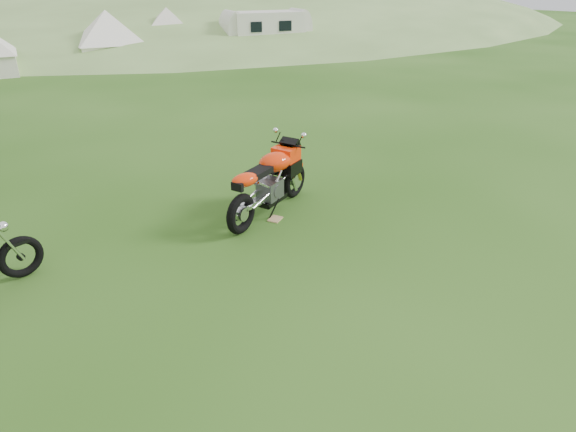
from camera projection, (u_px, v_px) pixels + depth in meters
ground at (284, 279)px, 6.56m from camera, size 120.00×120.00×0.00m
hillside at (224, 17)px, 47.89m from camera, size 80.00×64.00×8.00m
hedgerow at (224, 17)px, 47.89m from camera, size 36.00×1.20×8.60m
sport_motorcycle at (269, 178)px, 8.09m from camera, size 2.26×1.27×1.32m
plywood_board at (275, 219)px, 8.15m from camera, size 0.30×0.28×0.02m
tent_mid at (109, 35)px, 22.64m from camera, size 3.34×3.34×2.43m
tent_right at (168, 30)px, 24.79m from camera, size 3.68×3.68×2.41m
caravan at (266, 33)px, 24.89m from camera, size 4.92×3.16×2.13m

